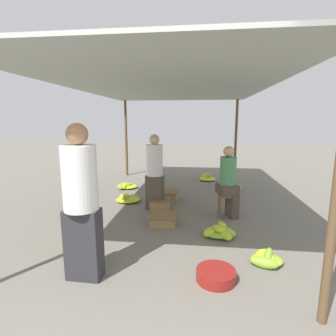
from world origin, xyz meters
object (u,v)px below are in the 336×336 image
(banana_pile_right_3, at_px, (266,258))
(banana_pile_left_3, at_px, (126,186))
(vendor_seated, at_px, (229,180))
(crate_mid, at_px, (164,220))
(basin_black, at_px, (216,275))
(banana_pile_left_1, at_px, (83,241))
(stool, at_px, (227,198))
(banana_pile_right_0, at_px, (207,178))
(banana_pile_right_1, at_px, (220,232))
(banana_pile_right_2, at_px, (231,187))
(crate_near, at_px, (160,205))
(vendor_foreground, at_px, (81,201))
(banana_pile_left_2, at_px, (79,217))
(crate_far, at_px, (166,195))
(banana_pile_left_0, at_px, (128,199))
(shopper_walking_mid, at_px, (155,171))

(banana_pile_right_3, bearing_deg, banana_pile_left_3, 129.00)
(vendor_seated, distance_m, crate_mid, 1.41)
(vendor_seated, bearing_deg, basin_black, -99.30)
(vendor_seated, bearing_deg, banana_pile_left_1, -146.48)
(stool, relative_size, banana_pile_right_3, 1.00)
(banana_pile_right_0, bearing_deg, banana_pile_left_1, -113.31)
(stool, xyz_separation_m, banana_pile_left_3, (-2.47, 1.81, -0.29))
(crate_mid, bearing_deg, basin_black, -62.68)
(banana_pile_left_3, relative_size, banana_pile_right_1, 0.92)
(banana_pile_right_2, height_order, crate_near, crate_near)
(banana_pile_left_3, xyz_separation_m, banana_pile_right_3, (2.81, -3.47, 0.00))
(vendor_foreground, xyz_separation_m, crate_near, (0.52, 2.39, -0.81))
(banana_pile_right_3, relative_size, crate_near, 1.13)
(stool, relative_size, crate_mid, 0.97)
(vendor_foreground, bearing_deg, banana_pile_left_2, 117.28)
(vendor_foreground, bearing_deg, stool, 50.38)
(vendor_foreground, xyz_separation_m, banana_pile_left_2, (-0.81, 1.58, -0.82))
(vendor_seated, xyz_separation_m, crate_far, (-1.28, 0.89, -0.59))
(stool, xyz_separation_m, crate_near, (-1.30, 0.19, -0.24))
(vendor_seated, relative_size, basin_black, 2.98)
(vendor_seated, xyz_separation_m, crate_near, (-1.32, 0.19, -0.59))
(banana_pile_left_0, height_order, banana_pile_left_3, banana_pile_left_0)
(basin_black, relative_size, banana_pile_left_3, 0.78)
(stool, xyz_separation_m, banana_pile_left_1, (-2.20, -1.48, -0.27))
(banana_pile_right_0, distance_m, banana_pile_right_2, 1.19)
(vendor_seated, xyz_separation_m, banana_pile_left_0, (-2.13, 0.69, -0.64))
(banana_pile_right_1, xyz_separation_m, banana_pile_right_2, (0.50, 2.87, -0.00))
(banana_pile_left_1, distance_m, banana_pile_right_2, 4.26)
(banana_pile_left_3, bearing_deg, banana_pile_left_0, -72.07)
(crate_near, xyz_separation_m, crate_mid, (0.17, -0.71, -0.03))
(banana_pile_left_0, relative_size, banana_pile_left_1, 1.29)
(stool, bearing_deg, banana_pile_right_2, 80.86)
(banana_pile_right_0, bearing_deg, crate_mid, -103.79)
(vendor_seated, relative_size, banana_pile_left_3, 2.33)
(banana_pile_left_2, bearing_deg, shopper_walking_mid, 34.86)
(stool, bearing_deg, crate_far, 145.15)
(banana_pile_right_3, bearing_deg, banana_pile_right_0, 97.34)
(crate_near, height_order, crate_mid, crate_near)
(banana_pile_right_1, height_order, banana_pile_right_3, banana_pile_right_3)
(banana_pile_right_1, relative_size, crate_mid, 1.37)
(vendor_seated, relative_size, banana_pile_left_2, 2.04)
(banana_pile_left_2, xyz_separation_m, banana_pile_right_2, (2.96, 2.60, -0.03))
(banana_pile_right_3, height_order, crate_far, crate_far)
(banana_pile_left_1, xyz_separation_m, banana_pile_left_2, (-0.45, 0.85, 0.02))
(vendor_foreground, height_order, banana_pile_right_0, vendor_foreground)
(basin_black, height_order, crate_mid, crate_mid)
(vendor_foreground, relative_size, banana_pile_right_3, 4.00)
(banana_pile_right_3, distance_m, crate_near, 2.47)
(basin_black, distance_m, shopper_walking_mid, 2.67)
(banana_pile_left_1, height_order, banana_pile_right_2, banana_pile_left_1)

